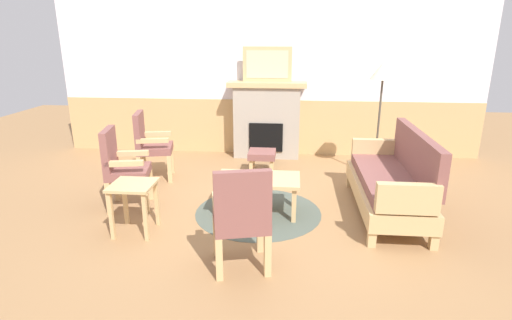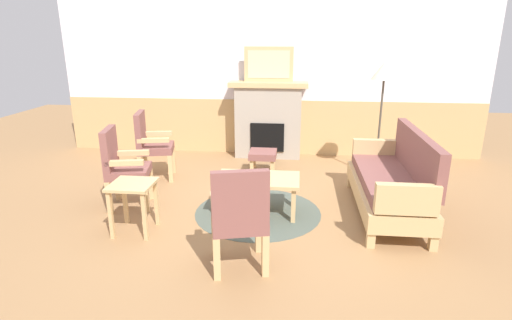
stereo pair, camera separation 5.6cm
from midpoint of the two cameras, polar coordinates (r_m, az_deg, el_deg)
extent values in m
plane|color=#997047|center=(4.84, -0.72, -7.47)|extent=(14.00, 14.00, 0.00)
cube|color=white|center=(7.02, 1.49, 11.78)|extent=(7.20, 0.12, 2.70)
cube|color=tan|center=(7.09, 1.39, 4.67)|extent=(7.20, 0.02, 0.95)
cube|color=#A39989|center=(6.89, 1.30, 5.36)|extent=(1.10, 0.36, 1.20)
cube|color=black|center=(6.75, 1.17, 3.19)|extent=(0.56, 0.02, 0.48)
cube|color=tan|center=(6.78, 1.33, 10.65)|extent=(1.30, 0.44, 0.08)
cube|color=tan|center=(6.75, 1.35, 13.35)|extent=(0.80, 0.03, 0.56)
cube|color=beige|center=(6.73, 1.34, 13.34)|extent=(0.68, 0.01, 0.44)
cube|color=tan|center=(5.77, 12.83, -2.85)|extent=(0.08, 0.08, 0.16)
cube|color=tan|center=(4.25, 15.63, -10.66)|extent=(0.08, 0.08, 0.16)
cube|color=tan|center=(5.89, 18.63, -2.96)|extent=(0.08, 0.08, 0.16)
cube|color=tan|center=(4.41, 23.45, -10.51)|extent=(0.08, 0.08, 0.16)
cube|color=tan|center=(4.99, 17.57, -4.29)|extent=(0.70, 1.80, 0.20)
cube|color=brown|center=(4.94, 17.73, -2.57)|extent=(0.60, 1.70, 0.12)
cube|color=brown|center=(4.92, 21.47, 0.77)|extent=(0.10, 1.70, 0.50)
cube|color=tan|center=(5.70, 16.11, 1.38)|extent=(0.60, 0.10, 0.30)
cube|color=tan|center=(4.13, 20.27, -5.13)|extent=(0.60, 0.10, 0.30)
cube|color=tan|center=(4.63, -5.48, -6.04)|extent=(0.05, 0.05, 0.40)
cube|color=tan|center=(4.56, 5.03, -6.43)|extent=(0.05, 0.05, 0.40)
cube|color=tan|center=(5.03, -4.57, -4.06)|extent=(0.05, 0.05, 0.40)
cube|color=tan|center=(4.96, 5.07, -4.38)|extent=(0.05, 0.05, 0.40)
cube|color=tan|center=(4.70, -0.02, -2.73)|extent=(0.96, 0.56, 0.04)
cylinder|color=#4C564C|center=(4.85, -0.02, -7.35)|extent=(1.50, 1.50, 0.01)
cube|color=#33663D|center=(4.64, -0.58, -2.51)|extent=(0.19, 0.16, 0.03)
cube|color=tan|center=(5.97, -0.96, -1.21)|extent=(0.05, 0.05, 0.26)
cube|color=tan|center=(5.95, 1.91, -1.30)|extent=(0.05, 0.05, 0.26)
cube|color=tan|center=(6.25, -0.67, -0.34)|extent=(0.05, 0.05, 0.26)
cube|color=tan|center=(6.23, 2.08, -0.42)|extent=(0.05, 0.05, 0.26)
cube|color=brown|center=(6.05, 0.59, 0.81)|extent=(0.40, 0.40, 0.10)
cube|color=tan|center=(6.27, -12.00, -0.02)|extent=(0.07, 0.07, 0.40)
cube|color=tan|center=(5.87, -12.34, -1.23)|extent=(0.07, 0.07, 0.40)
cube|color=tan|center=(6.32, -15.79, -0.15)|extent=(0.07, 0.07, 0.40)
cube|color=tan|center=(5.93, -16.38, -1.36)|extent=(0.07, 0.07, 0.40)
cube|color=brown|center=(6.02, -14.30, 1.59)|extent=(0.57, 0.57, 0.10)
cube|color=brown|center=(5.99, -16.41, 4.18)|extent=(0.18, 0.49, 0.48)
cube|color=tan|center=(6.18, -14.19, 3.62)|extent=(0.44, 0.16, 0.06)
cube|color=tan|center=(5.79, -14.67, 2.66)|extent=(0.44, 0.16, 0.06)
cube|color=tan|center=(5.34, -14.95, -3.32)|extent=(0.07, 0.07, 0.40)
cube|color=tan|center=(4.95, -15.62, -5.03)|extent=(0.07, 0.07, 0.40)
cube|color=tan|center=(5.42, -19.35, -3.42)|extent=(0.07, 0.07, 0.40)
cube|color=tan|center=(5.04, -20.35, -5.10)|extent=(0.07, 0.07, 0.40)
cube|color=brown|center=(5.10, -17.82, -1.57)|extent=(0.57, 0.57, 0.10)
cube|color=brown|center=(5.07, -20.34, 1.47)|extent=(0.18, 0.49, 0.48)
cube|color=tan|center=(5.24, -17.58, 0.91)|extent=(0.45, 0.16, 0.06)
cube|color=tan|center=(4.86, -18.45, -0.46)|extent=(0.45, 0.16, 0.06)
cube|color=tan|center=(3.93, -6.02, -10.59)|extent=(0.07, 0.07, 0.40)
cube|color=tan|center=(3.96, 0.16, -10.22)|extent=(0.07, 0.07, 0.40)
cube|color=tan|center=(3.56, -5.69, -13.74)|extent=(0.07, 0.07, 0.40)
cube|color=tan|center=(3.60, 1.19, -13.29)|extent=(0.07, 0.07, 0.40)
cube|color=brown|center=(3.64, -2.64, -8.46)|extent=(0.58, 0.58, 0.10)
cube|color=brown|center=(3.34, -2.36, -5.47)|extent=(0.49, 0.19, 0.48)
cube|color=tan|center=(3.55, -5.99, -6.17)|extent=(0.17, 0.44, 0.06)
cube|color=tan|center=(3.59, 0.59, -5.82)|extent=(0.17, 0.44, 0.06)
cube|color=tan|center=(4.72, -18.30, -5.64)|extent=(0.04, 0.04, 0.52)
cube|color=tan|center=(4.59, -14.15, -5.92)|extent=(0.04, 0.04, 0.52)
cube|color=tan|center=(4.42, -20.11, -7.42)|extent=(0.04, 0.04, 0.52)
cube|color=tan|center=(4.28, -15.71, -7.80)|extent=(0.04, 0.04, 0.52)
cube|color=tan|center=(4.40, -17.38, -3.39)|extent=(0.44, 0.44, 0.03)
cylinder|color=#332D28|center=(6.28, 16.04, -2.06)|extent=(0.24, 0.24, 0.03)
cylinder|color=#4C473D|center=(6.09, 16.60, 4.29)|extent=(0.03, 0.03, 1.40)
cone|color=beige|center=(5.97, 17.29, 12.02)|extent=(0.36, 0.36, 0.25)
camera|label=1|loc=(0.03, -90.32, -0.10)|focal=28.34mm
camera|label=2|loc=(0.03, 89.68, 0.10)|focal=28.34mm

